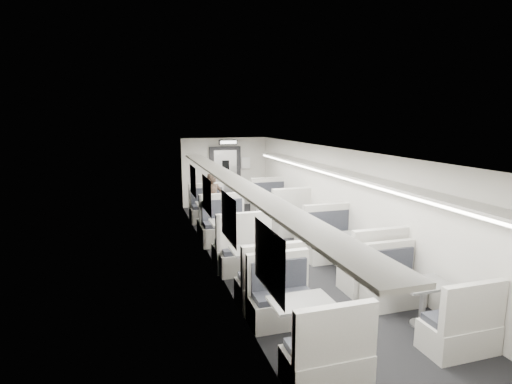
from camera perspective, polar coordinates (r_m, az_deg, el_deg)
room at (r=8.43m, az=4.43°, el=-2.38°), size 3.24×12.24×2.64m
booth_left_a at (r=11.31m, az=-6.21°, el=-3.32°), size 1.05×2.14×1.14m
booth_left_b at (r=9.13m, az=-3.50°, el=-6.47°), size 1.13×2.30×1.23m
booth_left_c at (r=7.45m, az=-0.11°, el=-10.70°), size 1.05×2.13×1.14m
booth_left_d at (r=5.65m, az=6.46°, el=-18.30°), size 0.99×2.02×1.08m
booth_right_a at (r=11.84m, az=3.33°, el=-2.52°), size 1.12×2.27×1.22m
booth_right_b at (r=10.02m, az=7.34°, el=-5.01°), size 1.12×2.28×1.22m
booth_right_c at (r=8.29m, az=13.18°, el=-8.58°), size 1.11×2.26×1.21m
booth_right_d at (r=6.68m, az=22.70°, el=-14.46°), size 0.96×1.95×1.04m
passenger at (r=11.28m, az=-6.13°, el=-1.25°), size 0.66×0.54×1.57m
window_a at (r=11.29m, az=-8.99°, el=1.60°), size 0.02×1.18×0.84m
window_b at (r=9.14m, az=-7.05°, el=-0.44°), size 0.02×1.18×0.84m
window_c at (r=7.04m, az=-3.93°, el=-3.72°), size 0.02×1.18×0.84m
window_d at (r=5.01m, az=1.86°, el=-9.69°), size 0.02×1.18×0.84m
luggage_rack_left at (r=7.65m, az=-3.39°, el=1.76°), size 0.46×10.40×0.09m
luggage_rack_right at (r=8.57m, az=13.02°, el=2.46°), size 0.46×10.40×0.09m
vestibule_door at (r=14.06m, az=-4.40°, el=2.18°), size 1.10×0.13×2.10m
exit_sign at (r=13.46m, az=-4.01°, el=7.12°), size 0.62×0.12×0.16m
wall_notice at (r=14.17m, az=-1.44°, el=4.15°), size 0.32×0.02×0.40m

